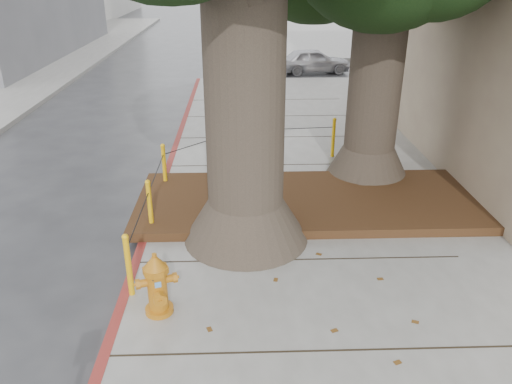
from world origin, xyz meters
TOP-DOWN VIEW (x-y plane):
  - ground at (0.00, 0.00)m, footprint 140.00×140.00m
  - sidewalk_far at (6.00, 30.00)m, footprint 16.00×20.00m
  - curb_red at (-2.00, 2.50)m, footprint 0.14×26.00m
  - planter_bed at (0.90, 3.90)m, footprint 6.40×2.60m
  - bollard_ring at (-0.87, 4.38)m, footprint 3.79×5.39m
  - fire_hydrant at (-1.46, 0.79)m, footprint 0.47×0.46m
  - car_silver at (2.82, 17.17)m, footprint 3.24×1.67m

SIDE VIEW (x-z plane):
  - ground at x=0.00m, z-range 0.00..0.00m
  - sidewalk_far at x=6.00m, z-range 0.00..0.15m
  - curb_red at x=-2.00m, z-range -0.01..0.15m
  - planter_bed at x=0.90m, z-range 0.15..0.31m
  - car_silver at x=2.82m, z-range 0.00..1.06m
  - fire_hydrant at x=-1.46m, z-range 0.14..1.02m
  - bollard_ring at x=-0.87m, z-range 0.19..1.14m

